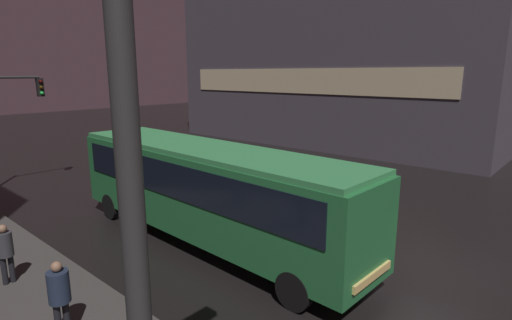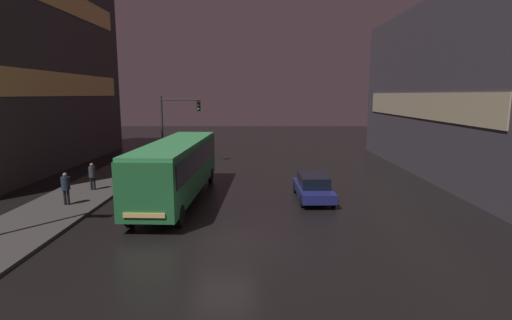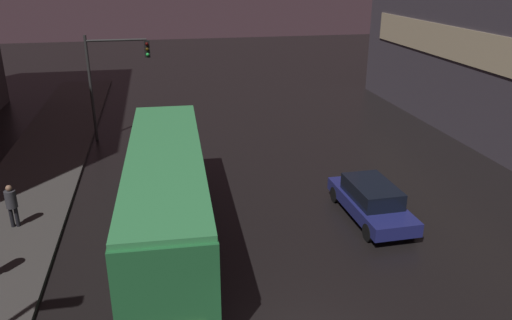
% 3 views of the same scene
% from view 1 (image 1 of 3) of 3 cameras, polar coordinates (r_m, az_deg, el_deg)
% --- Properties ---
extents(ground_plane, '(120.00, 120.00, 0.00)m').
position_cam_1_polar(ground_plane, '(13.27, 24.92, -14.13)').
color(ground_plane, black).
extents(building_right_block, '(10.07, 26.03, 12.42)m').
position_cam_1_polar(building_right_block, '(34.41, 11.25, 12.96)').
color(building_right_block, '#423D47').
rests_on(building_right_block, ground).
extents(bus_near, '(2.94, 12.09, 3.32)m').
position_cam_1_polar(bus_near, '(13.34, -6.99, -3.48)').
color(bus_near, '#236B38').
rests_on(bus_near, ground).
extents(car_taxi, '(1.92, 4.67, 1.43)m').
position_cam_1_polar(car_taxi, '(19.50, 9.84, -2.51)').
color(car_taxi, navy).
rests_on(car_taxi, ground).
extents(pedestrian_near, '(0.50, 0.50, 1.72)m').
position_cam_1_polar(pedestrian_near, '(9.66, -26.30, -16.50)').
color(pedestrian_near, black).
rests_on(pedestrian_near, sidewalk_left).
extents(pedestrian_mid, '(0.50, 0.50, 1.65)m').
position_cam_1_polar(pedestrian_mid, '(12.61, -32.22, -10.67)').
color(pedestrian_mid, black).
rests_on(pedestrian_mid, sidewalk_left).
extents(street_lamp_sidewalk, '(1.25, 0.36, 7.61)m').
position_cam_1_polar(street_lamp_sidewalk, '(2.89, -13.83, 2.92)').
color(street_lamp_sidewalk, '#2D2D2D').
rests_on(street_lamp_sidewalk, sidewalk_left).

